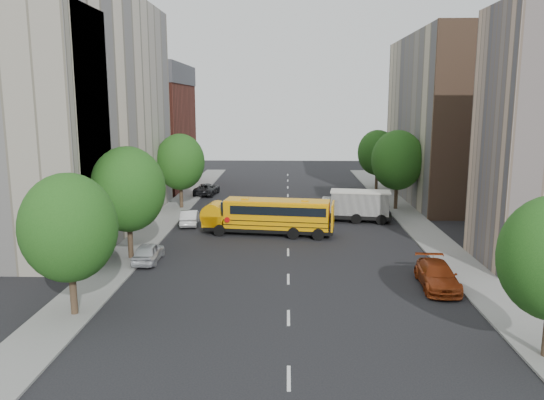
{
  "coord_description": "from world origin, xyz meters",
  "views": [
    {
      "loc": [
        -0.11,
        -39.44,
        10.81
      ],
      "look_at": [
        -1.3,
        2.0,
        3.15
      ],
      "focal_mm": 35.0,
      "sensor_mm": 36.0,
      "label": 1
    }
  ],
  "objects_px": {
    "street_tree_0": "(69,228)",
    "street_tree_2": "(180,162)",
    "safari_truck": "(355,205)",
    "street_tree_5": "(377,153)",
    "parked_car_1": "(190,217)",
    "school_bus": "(268,215)",
    "street_tree_1": "(128,189)",
    "parked_car_2": "(207,189)",
    "street_tree_4": "(397,160)",
    "parked_car_3": "(437,275)",
    "parked_car_0": "(148,252)",
    "parked_car_4": "(379,208)"
  },
  "relations": [
    {
      "from": "street_tree_2",
      "to": "safari_truck",
      "type": "bearing_deg",
      "value": -18.04
    },
    {
      "from": "school_bus",
      "to": "parked_car_3",
      "type": "height_order",
      "value": "school_bus"
    },
    {
      "from": "street_tree_1",
      "to": "parked_car_2",
      "type": "relative_size",
      "value": 1.59
    },
    {
      "from": "street_tree_0",
      "to": "street_tree_2",
      "type": "relative_size",
      "value": 0.96
    },
    {
      "from": "street_tree_4",
      "to": "school_bus",
      "type": "bearing_deg",
      "value": -139.83
    },
    {
      "from": "street_tree_0",
      "to": "parked_car_2",
      "type": "distance_m",
      "value": 36.46
    },
    {
      "from": "parked_car_0",
      "to": "parked_car_3",
      "type": "bearing_deg",
      "value": 165.43
    },
    {
      "from": "street_tree_4",
      "to": "parked_car_1",
      "type": "distance_m",
      "value": 21.59
    },
    {
      "from": "school_bus",
      "to": "street_tree_4",
      "type": "bearing_deg",
      "value": 47.97
    },
    {
      "from": "street_tree_1",
      "to": "street_tree_2",
      "type": "relative_size",
      "value": 1.03
    },
    {
      "from": "street_tree_5",
      "to": "school_bus",
      "type": "distance_m",
      "value": 26.19
    },
    {
      "from": "school_bus",
      "to": "parked_car_2",
      "type": "height_order",
      "value": "school_bus"
    },
    {
      "from": "street_tree_2",
      "to": "street_tree_4",
      "type": "relative_size",
      "value": 0.95
    },
    {
      "from": "parked_car_2",
      "to": "parked_car_4",
      "type": "bearing_deg",
      "value": 154.16
    },
    {
      "from": "school_bus",
      "to": "parked_car_3",
      "type": "bearing_deg",
      "value": -42.17
    },
    {
      "from": "street_tree_1",
      "to": "parked_car_1",
      "type": "xyz_separation_m",
      "value": [
        2.2,
        10.61,
        -4.27
      ]
    },
    {
      "from": "street_tree_0",
      "to": "parked_car_4",
      "type": "distance_m",
      "value": 31.98
    },
    {
      "from": "street_tree_4",
      "to": "street_tree_5",
      "type": "bearing_deg",
      "value": 90.0
    },
    {
      "from": "street_tree_5",
      "to": "school_bus",
      "type": "height_order",
      "value": "street_tree_5"
    },
    {
      "from": "street_tree_4",
      "to": "parked_car_4",
      "type": "bearing_deg",
      "value": -124.69
    },
    {
      "from": "street_tree_1",
      "to": "parked_car_0",
      "type": "xyz_separation_m",
      "value": [
        1.4,
        -0.66,
        -4.26
      ]
    },
    {
      "from": "street_tree_4",
      "to": "safari_truck",
      "type": "height_order",
      "value": "street_tree_4"
    },
    {
      "from": "parked_car_0",
      "to": "parked_car_2",
      "type": "relative_size",
      "value": 0.81
    },
    {
      "from": "school_bus",
      "to": "parked_car_4",
      "type": "bearing_deg",
      "value": 43.48
    },
    {
      "from": "street_tree_1",
      "to": "street_tree_5",
      "type": "relative_size",
      "value": 1.05
    },
    {
      "from": "street_tree_0",
      "to": "street_tree_2",
      "type": "height_order",
      "value": "street_tree_2"
    },
    {
      "from": "street_tree_0",
      "to": "parked_car_1",
      "type": "xyz_separation_m",
      "value": [
        2.2,
        20.61,
        -3.96
      ]
    },
    {
      "from": "parked_car_1",
      "to": "street_tree_0",
      "type": "bearing_deg",
      "value": 78.05
    },
    {
      "from": "parked_car_2",
      "to": "parked_car_3",
      "type": "xyz_separation_m",
      "value": [
        18.4,
        -31.42,
        0.04
      ]
    },
    {
      "from": "parked_car_3",
      "to": "parked_car_1",
      "type": "bearing_deg",
      "value": 140.96
    },
    {
      "from": "street_tree_2",
      "to": "parked_car_0",
      "type": "bearing_deg",
      "value": -85.71
    },
    {
      "from": "street_tree_0",
      "to": "parked_car_1",
      "type": "distance_m",
      "value": 21.1
    },
    {
      "from": "street_tree_2",
      "to": "street_tree_5",
      "type": "xyz_separation_m",
      "value": [
        22.0,
        12.0,
        -0.12
      ]
    },
    {
      "from": "street_tree_4",
      "to": "parked_car_0",
      "type": "bearing_deg",
      "value": -137.83
    },
    {
      "from": "parked_car_1",
      "to": "parked_car_2",
      "type": "distance_m",
      "value": 15.62
    },
    {
      "from": "street_tree_5",
      "to": "school_bus",
      "type": "relative_size",
      "value": 0.69
    },
    {
      "from": "parked_car_0",
      "to": "parked_car_1",
      "type": "xyz_separation_m",
      "value": [
        0.8,
        11.27,
        -0.01
      ]
    },
    {
      "from": "street_tree_0",
      "to": "parked_car_2",
      "type": "xyz_separation_m",
      "value": [
        1.4,
        36.21,
        -3.95
      ]
    },
    {
      "from": "street_tree_0",
      "to": "parked_car_1",
      "type": "height_order",
      "value": "street_tree_0"
    },
    {
      "from": "street_tree_2",
      "to": "safari_truck",
      "type": "xyz_separation_m",
      "value": [
        17.17,
        -5.59,
        -3.31
      ]
    },
    {
      "from": "street_tree_0",
      "to": "parked_car_2",
      "type": "relative_size",
      "value": 1.49
    },
    {
      "from": "street_tree_4",
      "to": "parked_car_3",
      "type": "xyz_separation_m",
      "value": [
        -2.2,
        -23.21,
        -4.34
      ]
    },
    {
      "from": "street_tree_1",
      "to": "parked_car_2",
      "type": "height_order",
      "value": "street_tree_1"
    },
    {
      "from": "street_tree_0",
      "to": "school_bus",
      "type": "distance_m",
      "value": 19.86
    },
    {
      "from": "parked_car_0",
      "to": "parked_car_1",
      "type": "relative_size",
      "value": 0.98
    },
    {
      "from": "parked_car_1",
      "to": "parked_car_3",
      "type": "relative_size",
      "value": 0.82
    },
    {
      "from": "parked_car_0",
      "to": "parked_car_3",
      "type": "relative_size",
      "value": 0.8
    },
    {
      "from": "school_bus",
      "to": "street_tree_1",
      "type": "bearing_deg",
      "value": -134.14
    },
    {
      "from": "parked_car_0",
      "to": "parked_car_1",
      "type": "distance_m",
      "value": 11.3
    },
    {
      "from": "safari_truck",
      "to": "parked_car_1",
      "type": "relative_size",
      "value": 1.68
    }
  ]
}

